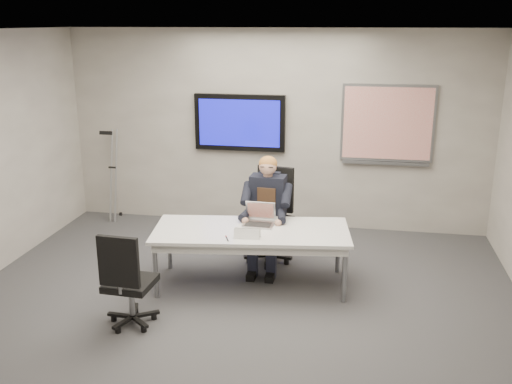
% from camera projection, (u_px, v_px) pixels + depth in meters
% --- Properties ---
extents(floor, '(6.00, 6.00, 0.02)m').
position_uv_depth(floor, '(229.00, 324.00, 5.65)').
color(floor, '#373739').
rests_on(floor, ground).
extents(ceiling, '(6.00, 6.00, 0.02)m').
position_uv_depth(ceiling, '(225.00, 31.00, 4.85)').
color(ceiling, silver).
rests_on(ceiling, wall_back).
extents(wall_back, '(6.00, 0.02, 2.80)m').
position_uv_depth(wall_back, '(275.00, 130.00, 8.08)').
color(wall_back, gray).
rests_on(wall_back, ground).
extents(conference_table, '(2.26, 1.18, 0.67)m').
position_uv_depth(conference_table, '(251.00, 236.00, 6.34)').
color(conference_table, silver).
rests_on(conference_table, ground).
extents(tv_display, '(1.30, 0.09, 0.80)m').
position_uv_depth(tv_display, '(240.00, 123.00, 8.08)').
color(tv_display, black).
rests_on(tv_display, wall_back).
extents(whiteboard, '(1.25, 0.08, 1.10)m').
position_uv_depth(whiteboard, '(387.00, 125.00, 7.74)').
color(whiteboard, gray).
rests_on(whiteboard, wall_back).
extents(office_chair_far, '(0.66, 0.66, 1.16)m').
position_uv_depth(office_chair_far, '(270.00, 232.00, 7.08)').
color(office_chair_far, black).
rests_on(office_chair_far, ground).
extents(office_chair_near, '(0.50, 0.50, 1.00)m').
position_uv_depth(office_chair_near, '(129.00, 297.00, 5.54)').
color(office_chair_near, black).
rests_on(office_chair_near, ground).
extents(seated_person, '(0.43, 0.74, 1.36)m').
position_uv_depth(seated_person, '(266.00, 226.00, 6.78)').
color(seated_person, '#1D2031').
rests_on(seated_person, office_chair_far).
extents(crutch, '(0.32, 0.71, 1.46)m').
position_uv_depth(crutch, '(113.00, 174.00, 8.47)').
color(crutch, '#9B9EA3').
rests_on(crutch, ground).
extents(laptop, '(0.35, 0.32, 0.24)m').
position_uv_depth(laptop, '(259.00, 219.00, 6.48)').
color(laptop, '#A9A9AB').
rests_on(laptop, conference_table).
extents(name_tent, '(0.28, 0.10, 0.11)m').
position_uv_depth(name_tent, '(247.00, 233.00, 6.06)').
color(name_tent, silver).
rests_on(name_tent, conference_table).
extents(pen, '(0.07, 0.15, 0.01)m').
position_uv_depth(pen, '(227.00, 238.00, 6.04)').
color(pen, black).
rests_on(pen, conference_table).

